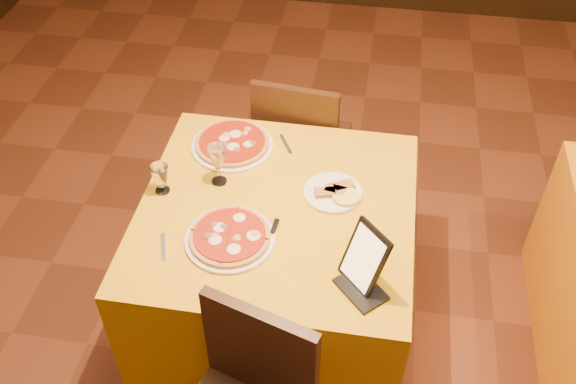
% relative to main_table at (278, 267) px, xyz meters
% --- Properties ---
extents(floor, '(6.00, 7.00, 0.01)m').
position_rel_main_table_xyz_m(floor, '(0.27, -0.29, -0.38)').
color(floor, '#5E2D19').
rests_on(floor, ground).
extents(main_table, '(1.10, 1.10, 0.75)m').
position_rel_main_table_xyz_m(main_table, '(0.00, 0.00, 0.00)').
color(main_table, gold).
rests_on(main_table, floor).
extents(chair_main_far, '(0.43, 0.43, 0.91)m').
position_rel_main_table_xyz_m(chair_main_far, '(0.00, 0.79, 0.08)').
color(chair_main_far, black).
rests_on(chair_main_far, floor).
extents(pizza_near, '(0.34, 0.34, 0.03)m').
position_rel_main_table_xyz_m(pizza_near, '(-0.14, -0.21, 0.39)').
color(pizza_near, white).
rests_on(pizza_near, main_table).
extents(pizza_far, '(0.36, 0.36, 0.03)m').
position_rel_main_table_xyz_m(pizza_far, '(-0.26, 0.34, 0.39)').
color(pizza_far, white).
rests_on(pizza_far, main_table).
extents(cutlet_dish, '(0.24, 0.24, 0.03)m').
position_rel_main_table_xyz_m(cutlet_dish, '(0.21, 0.11, 0.39)').
color(cutlet_dish, white).
rests_on(cutlet_dish, main_table).
extents(wine_glass, '(0.08, 0.08, 0.19)m').
position_rel_main_table_xyz_m(wine_glass, '(-0.26, 0.11, 0.47)').
color(wine_glass, '#E3C381').
rests_on(wine_glass, main_table).
extents(water_glass, '(0.08, 0.08, 0.13)m').
position_rel_main_table_xyz_m(water_glass, '(-0.48, 0.02, 0.44)').
color(water_glass, white).
rests_on(water_glass, main_table).
extents(tablet, '(0.18, 0.19, 0.23)m').
position_rel_main_table_xyz_m(tablet, '(0.37, -0.31, 0.49)').
color(tablet, black).
rests_on(tablet, main_table).
extents(knife, '(0.04, 0.22, 0.01)m').
position_rel_main_table_xyz_m(knife, '(0.01, -0.20, 0.38)').
color(knife, '#AAA9B0').
rests_on(knife, main_table).
extents(fork_near, '(0.06, 0.14, 0.01)m').
position_rel_main_table_xyz_m(fork_near, '(-0.38, -0.28, 0.38)').
color(fork_near, silver).
rests_on(fork_near, main_table).
extents(fork_far, '(0.08, 0.13, 0.01)m').
position_rel_main_table_xyz_m(fork_far, '(-0.03, 0.40, 0.38)').
color(fork_far, silver).
rests_on(fork_far, main_table).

